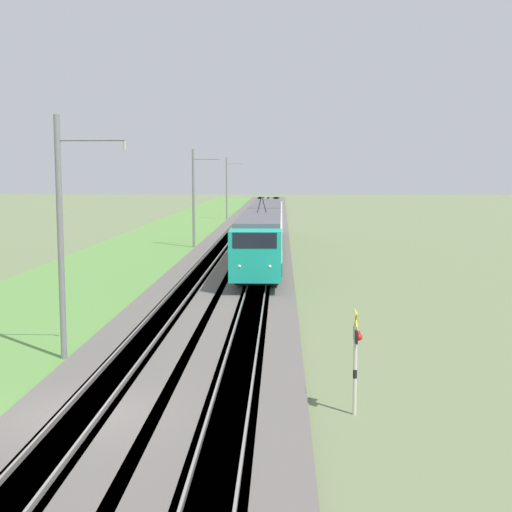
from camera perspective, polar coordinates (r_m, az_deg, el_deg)
The scene contains 11 objects.
ground_plane at distance 20.66m, azimuth -13.71°, elevation -13.03°, with size 400.00×400.00×0.00m, color #6B7A51.
ballast_main at distance 69.24m, azimuth -2.46°, elevation 1.13°, with size 240.00×4.40×0.30m.
ballast_adjacent at distance 69.04m, azimuth 0.87°, elevation 1.12°, with size 240.00×4.40×0.30m.
track_main at distance 69.24m, azimuth -2.46°, elevation 1.14°, with size 240.00×1.57×0.45m.
track_adjacent at distance 69.04m, azimuth 0.87°, elevation 1.13°, with size 240.00×1.57×0.45m.
grass_verge at distance 70.16m, azimuth -8.22°, elevation 1.07°, with size 240.00×10.09×0.12m.
passenger_train at distance 57.75m, azimuth 0.64°, elevation 2.25°, with size 39.56×2.97×5.10m.
crossing_signal_far at distance 20.60m, azimuth 8.00°, elevation -7.61°, with size 0.70×0.23×3.04m.
catenary_mast_near at distance 26.55m, azimuth -15.27°, elevation 1.52°, with size 0.22×2.56×8.94m.
catenary_mast_mid at distance 64.66m, azimuth -4.98°, elevation 4.69°, with size 0.22×2.56×8.95m.
catenary_mast_far at distance 103.36m, azimuth -2.33°, elevation 5.48°, with size 0.22×2.56×8.97m.
Camera 1 is at (-18.69, -5.45, 6.93)m, focal length 50.00 mm.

